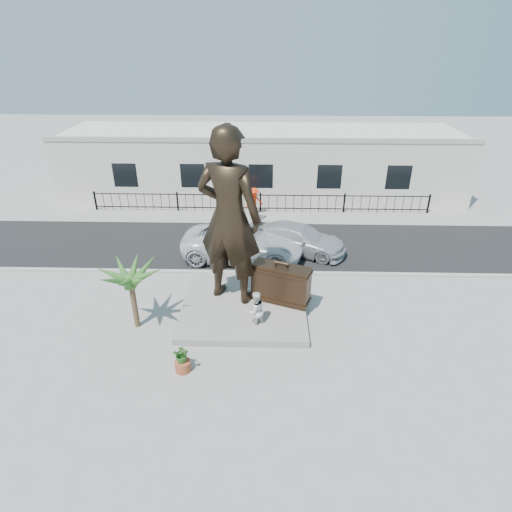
{
  "coord_description": "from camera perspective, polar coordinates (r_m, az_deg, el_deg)",
  "views": [
    {
      "loc": [
        0.43,
        -13.8,
        10.58
      ],
      "look_at": [
        0.0,
        2.0,
        2.3
      ],
      "focal_mm": 30.0,
      "sensor_mm": 36.0,
      "label": 1
    }
  ],
  "objects": [
    {
      "name": "planter",
      "position": [
        15.7,
        -9.72,
        -14.24
      ],
      "size": [
        0.56,
        0.56,
        0.4
      ],
      "primitive_type": "cylinder",
      "color": "#984828",
      "rests_on": "ground"
    },
    {
      "name": "worker",
      "position": [
        27.8,
        -0.27,
        7.3
      ],
      "size": [
        1.34,
        1.13,
        1.8
      ],
      "primitive_type": "imported",
      "rotation": [
        0.0,
        0.0,
        0.48
      ],
      "color": "#FF350D",
      "rests_on": "far_sidewalk"
    },
    {
      "name": "far_sidewalk",
      "position": [
        27.89,
        0.56,
        5.37
      ],
      "size": [
        40.0,
        2.5,
        0.02
      ],
      "primitive_type": "cube",
      "color": "#9E9991",
      "rests_on": "ground"
    },
    {
      "name": "curb",
      "position": [
        21.12,
        0.18,
        -2.24
      ],
      "size": [
        40.0,
        0.25,
        0.12
      ],
      "primitive_type": "cube",
      "color": "#A5A399",
      "rests_on": "ground"
    },
    {
      "name": "car_white",
      "position": [
        22.24,
        -1.75,
        1.77
      ],
      "size": [
        6.48,
        3.39,
        1.74
      ],
      "primitive_type": "imported",
      "rotation": [
        0.0,
        0.0,
        1.49
      ],
      "color": "silver",
      "rests_on": "street"
    },
    {
      "name": "fence",
      "position": [
        28.42,
        0.6,
        7.08
      ],
      "size": [
        22.0,
        0.1,
        1.2
      ],
      "primitive_type": "cube",
      "color": "black",
      "rests_on": "ground"
    },
    {
      "name": "street",
      "position": [
        24.24,
        0.39,
        1.77
      ],
      "size": [
        40.0,
        7.0,
        0.01
      ],
      "primitive_type": "cube",
      "color": "black",
      "rests_on": "ground"
    },
    {
      "name": "suitcase",
      "position": [
        18.13,
        3.36,
        -3.72
      ],
      "size": [
        2.55,
        1.6,
        1.71
      ],
      "primitive_type": "cube",
      "rotation": [
        0.0,
        0.0,
        -0.37
      ],
      "color": "#312014",
      "rests_on": "plinth"
    },
    {
      "name": "tourist",
      "position": [
        17.01,
        -0.08,
        -7.31
      ],
      "size": [
        1.03,
        0.98,
        1.68
      ],
      "primitive_type": "imported",
      "rotation": [
        0.0,
        0.0,
        3.72
      ],
      "color": "silver",
      "rests_on": "ground"
    },
    {
      "name": "car_silver",
      "position": [
        23.08,
        5.66,
        2.31
      ],
      "size": [
        5.56,
        3.86,
        1.5
      ],
      "primitive_type": "imported",
      "rotation": [
        0.0,
        0.0,
        1.19
      ],
      "color": "#A6A8AA",
      "rests_on": "street"
    },
    {
      "name": "ground",
      "position": [
        17.4,
        -0.18,
        -9.81
      ],
      "size": [
        100.0,
        100.0,
        0.0
      ],
      "primitive_type": "plane",
      "color": "#9E9991",
      "rests_on": "ground"
    },
    {
      "name": "shrub",
      "position": [
        15.36,
        -9.88,
        -12.79
      ],
      "size": [
        0.6,
        0.53,
        0.64
      ],
      "primitive_type": "imported",
      "rotation": [
        0.0,
        0.0,
        -0.05
      ],
      "color": "#2F621F",
      "rests_on": "planter"
    },
    {
      "name": "palm_tree",
      "position": [
        18.26,
        -15.49,
        -8.94
      ],
      "size": [
        1.8,
        1.8,
        3.2
      ],
      "primitive_type": null,
      "color": "#305D21",
      "rests_on": "ground"
    },
    {
      "name": "plinth",
      "position": [
        18.54,
        -1.6,
        -6.6
      ],
      "size": [
        5.2,
        5.2,
        0.3
      ],
      "primitive_type": "cube",
      "color": "gray",
      "rests_on": "ground"
    },
    {
      "name": "building",
      "position": [
        31.93,
        0.75,
        12.42
      ],
      "size": [
        28.0,
        7.0,
        4.4
      ],
      "primitive_type": "cube",
      "color": "silver",
      "rests_on": "ground"
    },
    {
      "name": "statue",
      "position": [
        17.2,
        -3.61,
        5.14
      ],
      "size": [
        3.16,
        2.62,
        7.42
      ],
      "primitive_type": "imported",
      "rotation": [
        0.0,
        0.0,
        2.78
      ],
      "color": "black",
      "rests_on": "plinth"
    }
  ]
}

